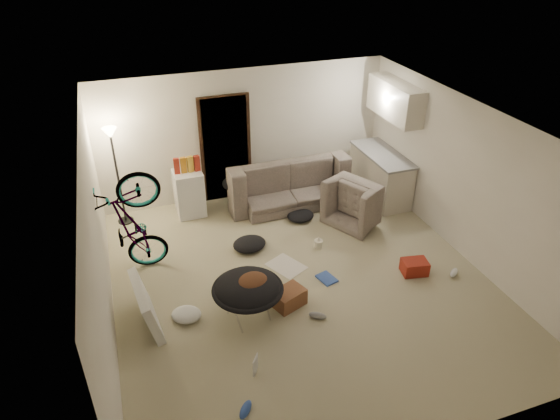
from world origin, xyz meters
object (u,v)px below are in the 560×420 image
object	(u,v)px
mini_fridge	(189,193)
tv_box	(146,306)
bicycle	(136,246)
drink_case_b	(415,267)
saucer_chair	(248,294)
drink_case_a	(289,298)
armchair	(362,204)
juicer	(318,243)
kitchen_counter	(380,176)
floor_lamp	(114,156)
sofa	(285,184)

from	to	relation	value
mini_fridge	tv_box	bearing A→B (deg)	-112.91
bicycle	drink_case_b	world-z (taller)	bicycle
saucer_chair	tv_box	bearing A→B (deg)	166.19
bicycle	drink_case_a	world-z (taller)	bicycle
armchair	mini_fridge	size ratio (longest dim) A/B	1.11
juicer	saucer_chair	bearing A→B (deg)	-141.68
kitchen_counter	bicycle	xyz separation A→B (m)	(-4.73, -0.96, 0.04)
bicycle	drink_case_a	size ratio (longest dim) A/B	4.09
floor_lamp	sofa	world-z (taller)	floor_lamp
bicycle	floor_lamp	bearing A→B (deg)	5.59
floor_lamp	sofa	xyz separation A→B (m)	(3.02, -0.20, -0.97)
saucer_chair	tv_box	size ratio (longest dim) A/B	1.00
tv_box	drink_case_a	bearing A→B (deg)	-13.71
floor_lamp	mini_fridge	xyz separation A→B (m)	(1.18, -0.10, -0.88)
drink_case_a	bicycle	bearing A→B (deg)	120.81
kitchen_counter	tv_box	xyz separation A→B (m)	(-4.73, -2.19, -0.12)
drink_case_b	armchair	bearing A→B (deg)	102.20
tv_box	saucer_chair	bearing A→B (deg)	-19.76
armchair	drink_case_b	size ratio (longest dim) A/B	2.48
drink_case_b	juicer	distance (m)	1.61
floor_lamp	sofa	size ratio (longest dim) A/B	0.78
armchair	saucer_chair	xyz separation A→B (m)	(-2.67, -1.86, 0.10)
sofa	tv_box	distance (m)	3.94
mini_fridge	juicer	size ratio (longest dim) A/B	4.14
tv_box	sofa	bearing A→B (deg)	36.16
saucer_chair	juicer	world-z (taller)	saucer_chair
sofa	tv_box	size ratio (longest dim) A/B	2.40
sofa	juicer	xyz separation A→B (m)	(-0.02, -1.72, -0.26)
floor_lamp	bicycle	distance (m)	1.81
drink_case_a	juicer	world-z (taller)	drink_case_a
armchair	mini_fridge	bearing A→B (deg)	39.81
armchair	bicycle	distance (m)	4.01
bicycle	saucer_chair	distance (m)	2.04
juicer	kitchen_counter	bearing A→B (deg)	34.75
armchair	tv_box	size ratio (longest dim) A/B	0.98
sofa	kitchen_counter	bearing A→B (deg)	165.21
drink_case_a	juicer	xyz separation A→B (m)	(0.96, 1.18, -0.04)
saucer_chair	drink_case_a	xyz separation A→B (m)	(0.61, 0.06, -0.28)
floor_lamp	drink_case_b	xyz separation A→B (m)	(4.14, -3.05, -1.20)
saucer_chair	drink_case_a	distance (m)	0.68
mini_fridge	drink_case_a	distance (m)	3.14
armchair	tv_box	xyz separation A→B (m)	(-4.00, -1.53, 0.01)
tv_box	drink_case_b	xyz separation A→B (m)	(4.04, -0.21, -0.21)
kitchen_counter	tv_box	distance (m)	5.21
floor_lamp	kitchen_counter	world-z (taller)	floor_lamp
bicycle	juicer	bearing A→B (deg)	-94.09
kitchen_counter	bicycle	distance (m)	4.83
floor_lamp	tv_box	distance (m)	3.01
sofa	floor_lamp	bearing A→B (deg)	-4.62
floor_lamp	mini_fridge	bearing A→B (deg)	-4.83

